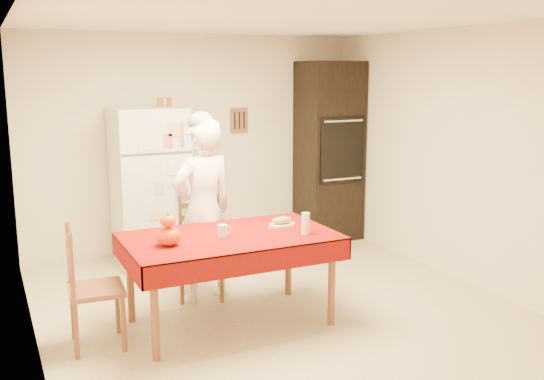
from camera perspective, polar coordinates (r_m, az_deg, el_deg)
floor at (r=5.45m, az=0.81°, el=-11.23°), size 4.50×4.50×0.00m
room_shell at (r=5.07m, az=0.85°, el=6.00°), size 4.02×4.52×2.51m
refrigerator at (r=6.70m, az=-11.39°, el=0.35°), size 0.75×0.74×1.70m
oven_cabinet at (r=7.59m, az=5.38°, el=3.65°), size 0.70×0.62×2.20m
dining_table at (r=4.97m, az=-4.00°, el=-5.02°), size 1.70×1.00×0.76m
chair_far at (r=5.70m, az=-6.76°, el=-4.93°), size 0.52×0.51×0.95m
chair_left at (r=4.80m, az=-17.03°, el=-8.41°), size 0.43×0.45×0.95m
seated_woman at (r=5.50m, az=-6.50°, el=-1.96°), size 0.68×0.52×1.67m
coffee_mug at (r=4.90m, az=-4.67°, el=-3.84°), size 0.08×0.08×0.10m
pumpkin_lower at (r=4.70m, az=-9.71°, el=-4.31°), size 0.19×0.19×0.14m
pumpkin_upper at (r=4.67m, az=-9.75°, el=-2.91°), size 0.12×0.12×0.09m
wine_glass at (r=4.97m, az=3.18°, el=-3.14°), size 0.07×0.07×0.18m
bread_plate at (r=5.24m, az=0.94°, el=-3.28°), size 0.24×0.24×0.02m
bread_loaf at (r=5.23m, az=0.94°, el=-2.85°), size 0.18×0.10×0.06m
spice_jar_left at (r=6.69m, az=-10.59°, el=8.13°), size 0.05×0.05×0.10m
spice_jar_mid at (r=6.69m, az=-10.43°, el=8.13°), size 0.05×0.05×0.10m
spice_jar_right at (r=6.72m, az=-9.65°, el=8.17°), size 0.05×0.05×0.10m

